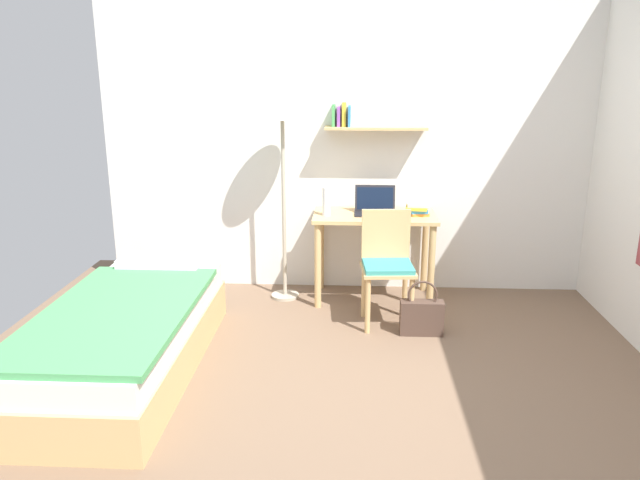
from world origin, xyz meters
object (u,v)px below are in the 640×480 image
Objects in this scene: bed at (127,337)px; water_bottle at (326,202)px; desk_chair at (387,262)px; standing_lamp at (282,118)px; handbag at (422,316)px; desk at (374,231)px; laptop at (375,206)px; book_stack at (418,208)px.

water_bottle reaches higher than bed.
standing_lamp is (-0.84, 0.49, 1.04)m from desk_chair.
water_bottle is (0.36, -0.06, -0.67)m from standing_lamp.
water_bottle is at bearing 138.40° from handbag.
standing_lamp reaches higher than water_bottle.
desk is 0.48m from water_bottle.
desk is 0.20m from laptop.
book_stack is at bearing 88.72° from handbag.
laptop is at bearing 3.33° from standing_lamp.
desk is 0.52m from desk_chair.
bed is 1.96m from desk_chair.
laptop is (1.64, 1.43, 0.57)m from bed.
desk_chair is 0.49m from handbag.
laptop is (0.00, 0.03, 0.20)m from desk.
desk_chair is 0.66m from book_stack.
water_bottle is at bearing -8.80° from standing_lamp.
book_stack is at bearing 35.29° from bed.
handbag is (-0.02, -0.74, -0.66)m from book_stack.
laptop is at bearing 41.10° from bed.
desk_chair is at bearing 138.90° from handbag.
laptop is 1.37× the size of book_stack.
water_bottle is 0.56× the size of handbag.
standing_lamp is (0.88, 1.39, 1.30)m from bed.
water_bottle is (-0.48, 0.43, 0.37)m from desk_chair.
desk_chair is at bearing 27.53° from bed.
desk is at bearing -178.20° from book_stack.
handbag is (0.26, -0.22, -0.35)m from desk_chair.
book_stack is 0.59× the size of handbag.
desk_chair reaches higher than bed.
laptop is at bearing 98.65° from desk_chair.
standing_lamp is at bearing 147.06° from handbag.
bed is 2.09m from handbag.
bed is 2.30× the size of desk_chair.
water_bottle is 0.76m from book_stack.
water_bottle is at bearing 138.15° from desk_chair.
book_stack is (0.36, 0.01, 0.20)m from desk.
laptop is 0.81× the size of handbag.
desk_chair is 1.43m from standing_lamp.
laptop is 1.06m from handbag.
water_bottle is at bearing 47.09° from bed.
water_bottle is at bearing -166.05° from laptop.
handbag is (1.98, 0.68, -0.10)m from bed.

